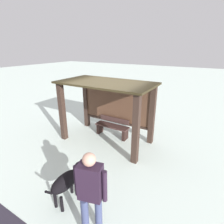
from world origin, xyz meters
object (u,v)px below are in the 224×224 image
bench_left_inside (112,127)px  person_walking (91,189)px  dog (68,180)px  bus_shelter (109,99)px

bench_left_inside → person_walking: size_ratio=0.78×
bench_left_inside → dog: size_ratio=1.19×
bus_shelter → dog: bearing=-75.7°
bus_shelter → bench_left_inside: 1.26m
person_walking → bus_shelter: bearing=116.7°
person_walking → dog: person_walking is taller
bench_left_inside → person_walking: (1.73, -3.66, 0.69)m
dog → person_walking: bearing=-20.9°
person_walking → bench_left_inside: bearing=115.3°
bus_shelter → person_walking: 3.89m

